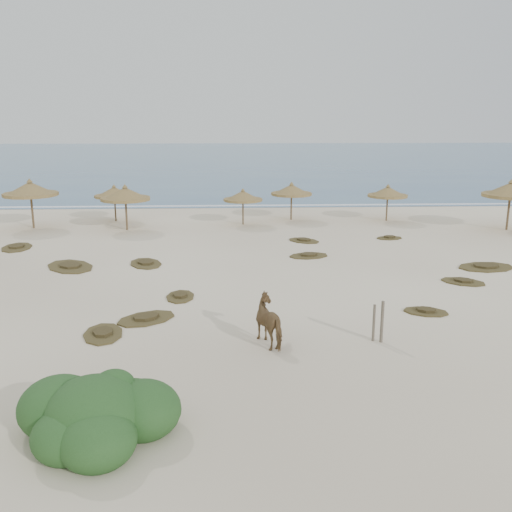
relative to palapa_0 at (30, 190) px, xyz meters
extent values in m
plane|color=#FBEFCE|center=(12.13, -17.57, -2.46)|extent=(160.00, 160.00, 0.00)
cube|color=#2C5684|center=(12.13, 57.43, -2.46)|extent=(200.00, 100.00, 0.01)
cube|color=white|center=(12.13, 8.43, -2.46)|extent=(70.00, 0.60, 0.01)
cylinder|color=brown|center=(0.00, 0.00, -1.28)|extent=(0.14, 0.14, 2.37)
cylinder|color=olive|center=(0.00, 0.00, -0.29)|extent=(4.35, 4.35, 0.20)
cone|color=olive|center=(0.00, 0.00, 0.08)|extent=(4.20, 4.20, 0.85)
cone|color=olive|center=(0.00, 0.00, 0.59)|extent=(0.41, 0.41, 0.25)
cylinder|color=brown|center=(6.08, -0.88, -1.38)|extent=(0.12, 0.12, 2.16)
cylinder|color=olive|center=(6.08, -0.88, -0.49)|extent=(3.46, 3.46, 0.18)
cone|color=olive|center=(6.08, -0.88, -0.15)|extent=(3.35, 3.35, 0.77)
cone|color=olive|center=(6.08, -0.88, 0.31)|extent=(0.37, 0.37, 0.23)
cylinder|color=brown|center=(4.78, 2.24, -1.53)|extent=(0.11, 0.11, 1.87)
cylinder|color=olive|center=(4.78, 2.24, -0.75)|extent=(2.67, 2.67, 0.16)
cone|color=olive|center=(4.78, 2.24, -0.46)|extent=(2.58, 2.58, 0.67)
cone|color=olive|center=(4.78, 2.24, -0.06)|extent=(0.32, 0.32, 0.20)
cylinder|color=brown|center=(13.42, 0.66, -1.57)|extent=(0.10, 0.10, 1.79)
cylinder|color=olive|center=(13.42, 0.66, -0.83)|extent=(2.95, 2.95, 0.15)
cone|color=olive|center=(13.42, 0.66, -0.54)|extent=(2.85, 2.85, 0.64)
cone|color=olive|center=(13.42, 0.66, -0.16)|extent=(0.31, 0.31, 0.19)
cylinder|color=brown|center=(16.77, 2.25, -1.49)|extent=(0.11, 0.11, 1.95)
cylinder|color=olive|center=(16.77, 2.25, -0.68)|extent=(3.61, 3.61, 0.17)
cone|color=olive|center=(16.77, 2.25, -0.37)|extent=(3.49, 3.49, 0.70)
cone|color=olive|center=(16.77, 2.25, 0.05)|extent=(0.33, 0.33, 0.20)
cylinder|color=brown|center=(23.24, 1.53, -1.52)|extent=(0.11, 0.11, 1.88)
cylinder|color=olive|center=(23.24, 1.53, -0.74)|extent=(3.50, 3.50, 0.16)
cone|color=olive|center=(23.24, 1.53, -0.45)|extent=(3.38, 3.38, 0.67)
cone|color=olive|center=(23.24, 1.53, -0.05)|extent=(0.32, 0.32, 0.20)
cylinder|color=brown|center=(29.97, -1.93, -1.26)|extent=(0.14, 0.14, 2.40)
cylinder|color=olive|center=(29.97, -1.93, -0.27)|extent=(3.72, 3.72, 0.21)
cone|color=olive|center=(29.97, -1.93, 0.11)|extent=(3.60, 3.60, 0.86)
cone|color=olive|center=(29.97, -1.93, 0.62)|extent=(0.41, 0.41, 0.25)
imported|color=brown|center=(13.89, -19.54, -1.70)|extent=(1.49, 1.97, 1.51)
cylinder|color=#655A4B|center=(17.39, -19.56, -1.77)|extent=(0.12, 0.12, 1.37)
cylinder|color=#655A4B|center=(17.16, -19.45, -1.85)|extent=(0.10, 0.10, 1.22)
ellipsoid|color=#2D5C27|center=(9.55, -24.83, -1.85)|extent=(2.23, 2.23, 1.67)
ellipsoid|color=#2D5C27|center=(10.55, -24.50, -1.96)|extent=(1.78, 1.78, 1.34)
ellipsoid|color=#2D5C27|center=(8.66, -24.38, -1.90)|extent=(1.90, 1.90, 1.42)
ellipsoid|color=#2D5C27|center=(9.77, -25.61, -2.02)|extent=(1.67, 1.67, 1.25)
ellipsoid|color=#2D5C27|center=(9.10, -25.39, -2.04)|extent=(1.56, 1.56, 1.17)
ellipsoid|color=#2D5C27|center=(10.22, -23.83, -2.07)|extent=(1.34, 1.34, 1.00)
ellipsoid|color=#2D5C27|center=(9.88, -24.27, -1.46)|extent=(1.00, 1.00, 0.75)
ellipsoid|color=#2D5C27|center=(9.21, -24.72, -1.40)|extent=(0.89, 0.89, 0.67)
camera|label=1|loc=(12.63, -36.41, 4.64)|focal=40.00mm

